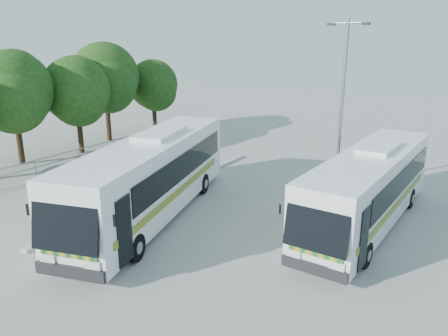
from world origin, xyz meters
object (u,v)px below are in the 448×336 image
Objects in this scene: tree_far_e at (154,85)px; coach_adjacent at (369,187)px; tree_far_b at (13,90)px; coach_main at (152,176)px; tree_far_d at (106,77)px; lamppost at (342,99)px; tree_far_c at (77,90)px.

tree_far_e is 0.53× the size of coach_adjacent.
tree_far_b reaches higher than tree_far_e.
tree_far_b is at bearing 154.91° from coach_main.
tree_far_d is 21.88m from coach_adjacent.
tree_far_c is at bearing -169.40° from lamppost.
tree_far_c is (0.89, 3.90, -0.31)m from tree_far_b.
coach_main is (12.42, -1.99, -2.70)m from tree_far_b.
lamppost reaches higher than tree_far_e.
coach_adjacent is at bearing -52.54° from lamppost.
tree_far_c is 19.99m from coach_adjacent.
tree_far_b is 12.13m from tree_far_e.
tree_far_d is (-1.19, 3.70, 0.56)m from tree_far_c.
coach_adjacent is (19.73, -1.88, -2.56)m from tree_far_c.
lamppost reaches higher than tree_far_b.
tree_far_e is (0.68, 4.50, -0.93)m from tree_far_d.
coach_adjacent is at bearing -26.47° from tree_far_e.
coach_main is 1.11× the size of coach_adjacent.
tree_far_b is 18.97m from lamppost.
tree_far_c is at bearing -72.17° from tree_far_d.
tree_far_d reaches higher than tree_far_b.
tree_far_d reaches higher than tree_far_c.
coach_main is (11.52, -5.89, -2.39)m from tree_far_c.
lamppost reaches higher than coach_adjacent.
coach_main is (12.03, -14.09, -2.02)m from tree_far_e.
lamppost is at bearing 18.23° from tree_far_b.
tree_far_c is 8.22m from tree_far_e.
coach_main is at bearing -37.02° from tree_far_d.
lamppost is at bearing -19.27° from tree_far_e.
tree_far_e is at bearing 155.72° from coach_adjacent.
tree_far_e is 18.70m from lamppost.
tree_far_d is 0.65× the size of coach_adjacent.
tree_far_b is 0.62× the size of coach_adjacent.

